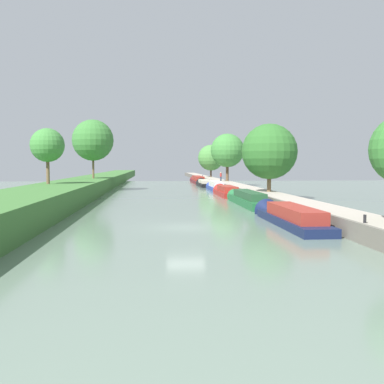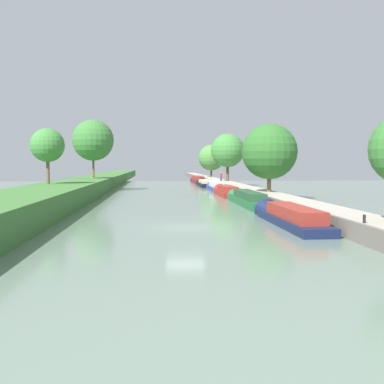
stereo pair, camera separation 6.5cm
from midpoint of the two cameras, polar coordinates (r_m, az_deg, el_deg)
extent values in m
plane|color=slate|center=(29.75, -0.79, -4.49)|extent=(160.00, 160.00, 0.00)
cube|color=#A89E8E|center=(32.09, 18.05, -3.16)|extent=(3.00, 260.00, 1.02)
cube|color=#6B665B|center=(31.49, 15.31, -3.19)|extent=(0.25, 260.00, 1.07)
cube|color=#141E42|center=(31.34, 12.51, -3.65)|extent=(2.13, 11.36, 0.56)
cube|color=maroon|center=(30.73, 12.84, -2.53)|extent=(1.75, 7.95, 0.80)
cone|color=#141E42|center=(37.39, 9.65, -2.45)|extent=(2.02, 1.28, 2.02)
cube|color=#1E6033|center=(45.84, 7.08, -1.21)|extent=(1.85, 12.87, 0.73)
cube|color=#234C2D|center=(45.16, 7.25, -0.37)|extent=(1.51, 9.01, 0.72)
cone|color=#1E6033|center=(52.68, 5.53, -0.58)|extent=(1.75, 1.11, 1.75)
cube|color=maroon|center=(58.74, 4.44, -0.18)|extent=(2.12, 9.59, 0.65)
cube|color=maroon|center=(58.23, 4.52, 0.44)|extent=(1.74, 6.71, 0.68)
cone|color=maroon|center=(64.10, 3.68, 0.13)|extent=(2.01, 1.27, 2.01)
cube|color=#283D93|center=(70.61, 3.07, 0.45)|extent=(1.84, 9.64, 0.63)
cube|color=silver|center=(70.10, 3.12, 1.02)|extent=(1.51, 6.74, 0.84)
cone|color=#283D93|center=(75.93, 2.52, 0.67)|extent=(1.74, 1.10, 1.74)
cube|color=black|center=(82.98, 1.66, 0.93)|extent=(2.15, 10.08, 0.67)
cube|color=beige|center=(82.46, 1.70, 1.35)|extent=(1.77, 7.06, 0.58)
cone|color=black|center=(88.63, 1.25, 1.10)|extent=(2.05, 1.29, 2.05)
cube|color=maroon|center=(97.47, 0.76, 1.33)|extent=(2.05, 15.88, 0.68)
cube|color=maroon|center=(96.65, 0.81, 1.77)|extent=(1.68, 11.11, 0.87)
cone|color=maroon|center=(105.98, 0.33, 1.51)|extent=(1.95, 1.23, 1.95)
cylinder|color=brown|center=(51.74, 9.75, 1.59)|extent=(0.46, 0.46, 2.82)
sphere|color=#2D6628|center=(51.73, 9.78, 5.06)|extent=(6.26, 6.26, 6.26)
cylinder|color=brown|center=(83.18, 4.53, 2.75)|extent=(0.52, 0.52, 3.91)
sphere|color=#3D7F38|center=(83.21, 4.54, 5.25)|extent=(6.14, 6.14, 6.14)
cylinder|color=#4C3828|center=(108.27, 2.46, 2.68)|extent=(0.42, 0.42, 2.92)
sphere|color=#47843D|center=(108.27, 2.46, 4.35)|extent=(6.16, 6.16, 6.16)
cylinder|color=brown|center=(52.54, -17.70, 2.76)|extent=(0.37, 0.37, 3.26)
sphere|color=#3D7F38|center=(52.58, -17.75, 5.66)|extent=(3.74, 3.74, 3.74)
cylinder|color=brown|center=(70.13, -12.32, 3.35)|extent=(0.32, 0.32, 4.08)
sphere|color=#387533|center=(70.22, -12.36, 6.41)|extent=(6.22, 6.22, 6.22)
cylinder|color=#282D42|center=(82.50, 3.71, 1.67)|extent=(0.26, 0.26, 0.82)
cylinder|color=#B22D28|center=(82.48, 3.71, 2.17)|extent=(0.34, 0.34, 0.62)
sphere|color=tan|center=(82.47, 3.71, 2.46)|extent=(0.22, 0.22, 0.22)
cylinder|color=black|center=(25.83, 20.99, -3.18)|extent=(0.16, 0.16, 0.45)
cylinder|color=black|center=(106.12, 1.37, 2.00)|extent=(0.16, 0.16, 0.45)
camera|label=1|loc=(0.03, -89.96, 0.00)|focal=42.25mm
camera|label=2|loc=(0.03, 90.04, 0.00)|focal=42.25mm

